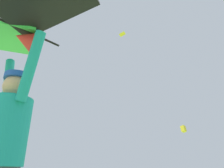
{
  "coord_description": "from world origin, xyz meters",
  "views": [
    {
      "loc": [
        1.91,
        -0.98,
        0.79
      ],
      "look_at": [
        0.26,
        1.66,
        2.13
      ],
      "focal_mm": 32.64,
      "sensor_mm": 36.0,
      "label": 1
    }
  ],
  "objects_px": {
    "distant_kite_yellow_low_right": "(183,129)",
    "distant_kite_yellow_overhead_distant": "(122,34)",
    "kite_flyer_person": "(3,151)",
    "held_stunt_kite": "(20,24)"
  },
  "relations": [
    {
      "from": "kite_flyer_person",
      "to": "distant_kite_yellow_low_right",
      "type": "bearing_deg",
      "value": 100.43
    },
    {
      "from": "distant_kite_yellow_low_right",
      "to": "held_stunt_kite",
      "type": "bearing_deg",
      "value": -79.63
    },
    {
      "from": "kite_flyer_person",
      "to": "held_stunt_kite",
      "type": "bearing_deg",
      "value": -103.64
    },
    {
      "from": "kite_flyer_person",
      "to": "distant_kite_yellow_overhead_distant",
      "type": "distance_m",
      "value": 20.91
    },
    {
      "from": "held_stunt_kite",
      "to": "distant_kite_yellow_overhead_distant",
      "type": "distance_m",
      "value": 20.21
    },
    {
      "from": "distant_kite_yellow_low_right",
      "to": "distant_kite_yellow_overhead_distant",
      "type": "distance_m",
      "value": 20.7
    },
    {
      "from": "kite_flyer_person",
      "to": "distant_kite_yellow_overhead_distant",
      "type": "relative_size",
      "value": 2.23
    },
    {
      "from": "held_stunt_kite",
      "to": "distant_kite_yellow_overhead_distant",
      "type": "relative_size",
      "value": 2.22
    },
    {
      "from": "kite_flyer_person",
      "to": "distant_kite_yellow_low_right",
      "type": "relative_size",
      "value": 1.55
    },
    {
      "from": "kite_flyer_person",
      "to": "distant_kite_yellow_low_right",
      "type": "distance_m",
      "value": 35.27
    }
  ]
}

